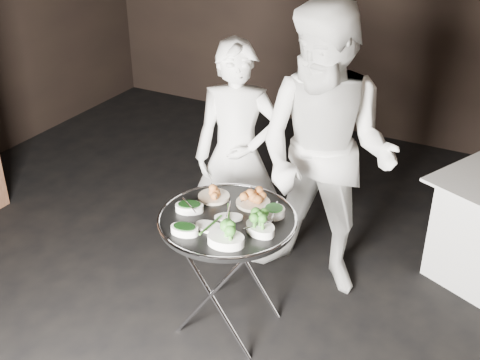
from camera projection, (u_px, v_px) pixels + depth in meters
The scene contains 15 objects.
floor at pixel (184, 347), 3.60m from camera, with size 6.00×7.00×0.05m, color black.
tray_stand at pixel (228, 269), 3.54m from camera, with size 0.52×0.44×0.76m.
serving_tray at pixel (227, 219), 3.38m from camera, with size 0.79×0.79×0.04m.
potato_plate_a at pixel (214, 193), 3.55m from camera, with size 0.19×0.19×0.07m.
potato_plate_b at pixel (253, 199), 3.49m from camera, with size 0.20×0.20×0.07m.
greens_bowl at pixel (274, 210), 3.38m from camera, with size 0.13×0.13×0.07m.
asparagus_plate_a at pixel (229, 217), 3.36m from camera, with size 0.18×0.16×0.03m.
asparagus_plate_b at pixel (211, 226), 3.27m from camera, with size 0.19×0.11×0.04m.
spinach_bowl_a at pixel (189, 206), 3.42m from camera, with size 0.19×0.16×0.07m.
spinach_bowl_b at pixel (184, 229), 3.22m from camera, with size 0.17×0.13×0.06m.
broccoli_bowl_a at pixel (260, 227), 3.23m from camera, with size 0.21×0.18×0.07m.
broccoli_bowl_b at pixel (226, 238), 3.13m from camera, with size 0.22×0.18×0.08m.
serving_utensils at pixel (236, 206), 3.40m from camera, with size 0.57×0.42×0.01m.
waiter_left at pixel (237, 156), 4.04m from camera, with size 0.58×0.38×1.58m, color silver.
waiter_right at pixel (325, 156), 3.69m from camera, with size 0.92×0.72×1.89m, color silver.
Camera 1 is at (1.56, -2.21, 2.58)m, focal length 45.00 mm.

